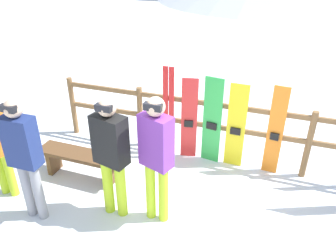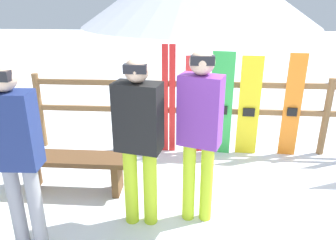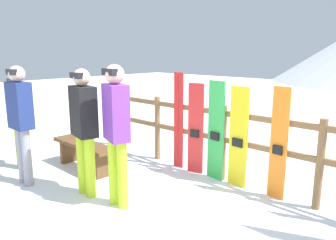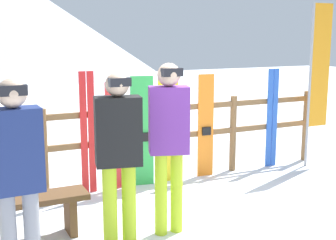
{
  "view_description": "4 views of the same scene",
  "coord_description": "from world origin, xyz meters",
  "px_view_note": "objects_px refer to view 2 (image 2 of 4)",
  "views": [
    {
      "loc": [
        0.83,
        -3.06,
        3.29
      ],
      "look_at": [
        -0.56,
        0.82,
        1.14
      ],
      "focal_mm": 35.0,
      "sensor_mm": 36.0,
      "label": 1
    },
    {
      "loc": [
        -0.56,
        -2.85,
        2.26
      ],
      "look_at": [
        -0.83,
        1.0,
        0.78
      ],
      "focal_mm": 35.0,
      "sensor_mm": 36.0,
      "label": 2
    },
    {
      "loc": [
        2.73,
        -2.31,
        1.95
      ],
      "look_at": [
        -0.52,
        1.09,
        0.97
      ],
      "focal_mm": 35.0,
      "sensor_mm": 36.0,
      "label": 3
    },
    {
      "loc": [
        -2.48,
        -4.16,
        2.1
      ],
      "look_at": [
        -0.14,
        0.78,
        1.09
      ],
      "focal_mm": 50.0,
      "sensor_mm": 36.0,
      "label": 4
    }
  ],
  "objects_px": {
    "snowboard_green": "(221,105)",
    "snowboard_orange": "(292,107)",
    "bench": "(73,165)",
    "person_black": "(139,134)",
    "ski_pair_red": "(169,100)",
    "snowboard_red": "(194,106)",
    "person_navy": "(15,147)",
    "snowboard_yellow": "(249,107)",
    "person_purple": "(200,126)"
  },
  "relations": [
    {
      "from": "snowboard_red",
      "to": "snowboard_green",
      "type": "bearing_deg",
      "value": 0.01
    },
    {
      "from": "ski_pair_red",
      "to": "snowboard_red",
      "type": "height_order",
      "value": "ski_pair_red"
    },
    {
      "from": "bench",
      "to": "snowboard_yellow",
      "type": "xyz_separation_m",
      "value": [
        2.23,
        1.18,
        0.39
      ]
    },
    {
      "from": "bench",
      "to": "snowboard_orange",
      "type": "distance_m",
      "value": 3.1
    },
    {
      "from": "snowboard_red",
      "to": "person_black",
      "type": "bearing_deg",
      "value": -107.7
    },
    {
      "from": "ski_pair_red",
      "to": "snowboard_orange",
      "type": "height_order",
      "value": "ski_pair_red"
    },
    {
      "from": "bench",
      "to": "person_black",
      "type": "height_order",
      "value": "person_black"
    },
    {
      "from": "bench",
      "to": "snowboard_red",
      "type": "relative_size",
      "value": 0.95
    },
    {
      "from": "person_purple",
      "to": "person_black",
      "type": "distance_m",
      "value": 0.59
    },
    {
      "from": "bench",
      "to": "ski_pair_red",
      "type": "height_order",
      "value": "ski_pair_red"
    },
    {
      "from": "bench",
      "to": "person_black",
      "type": "xyz_separation_m",
      "value": [
        0.89,
        -0.53,
        0.67
      ]
    },
    {
      "from": "person_black",
      "to": "snowboard_yellow",
      "type": "xyz_separation_m",
      "value": [
        1.34,
        1.71,
        -0.28
      ]
    },
    {
      "from": "snowboard_green",
      "to": "person_navy",
      "type": "bearing_deg",
      "value": -132.32
    },
    {
      "from": "person_navy",
      "to": "ski_pair_red",
      "type": "height_order",
      "value": "person_navy"
    },
    {
      "from": "ski_pair_red",
      "to": "snowboard_red",
      "type": "relative_size",
      "value": 1.1
    },
    {
      "from": "person_black",
      "to": "ski_pair_red",
      "type": "bearing_deg",
      "value": 84.27
    },
    {
      "from": "person_navy",
      "to": "person_black",
      "type": "relative_size",
      "value": 1.01
    },
    {
      "from": "bench",
      "to": "snowboard_red",
      "type": "bearing_deg",
      "value": 39.35
    },
    {
      "from": "snowboard_green",
      "to": "snowboard_orange",
      "type": "bearing_deg",
      "value": -0.0
    },
    {
      "from": "person_navy",
      "to": "snowboard_green",
      "type": "distance_m",
      "value": 2.89
    },
    {
      "from": "ski_pair_red",
      "to": "snowboard_orange",
      "type": "distance_m",
      "value": 1.78
    },
    {
      "from": "person_purple",
      "to": "snowboard_green",
      "type": "xyz_separation_m",
      "value": [
        0.36,
        1.61,
        -0.31
      ]
    },
    {
      "from": "person_black",
      "to": "snowboard_green",
      "type": "bearing_deg",
      "value": 61.19
    },
    {
      "from": "snowboard_red",
      "to": "snowboard_green",
      "type": "height_order",
      "value": "snowboard_green"
    },
    {
      "from": "bench",
      "to": "person_black",
      "type": "distance_m",
      "value": 1.23
    },
    {
      "from": "bench",
      "to": "snowboard_green",
      "type": "height_order",
      "value": "snowboard_green"
    },
    {
      "from": "snowboard_green",
      "to": "snowboard_orange",
      "type": "xyz_separation_m",
      "value": [
        1.01,
        -0.0,
        -0.01
      ]
    },
    {
      "from": "snowboard_yellow",
      "to": "snowboard_red",
      "type": "bearing_deg",
      "value": -180.0
    },
    {
      "from": "bench",
      "to": "person_purple",
      "type": "relative_size",
      "value": 0.77
    },
    {
      "from": "snowboard_green",
      "to": "snowboard_yellow",
      "type": "height_order",
      "value": "snowboard_green"
    },
    {
      "from": "snowboard_red",
      "to": "snowboard_yellow",
      "type": "relative_size",
      "value": 1.0
    },
    {
      "from": "person_purple",
      "to": "snowboard_orange",
      "type": "relative_size",
      "value": 1.19
    },
    {
      "from": "snowboard_red",
      "to": "snowboard_green",
      "type": "xyz_separation_m",
      "value": [
        0.39,
        0.0,
        0.03
      ]
    },
    {
      "from": "person_navy",
      "to": "person_black",
      "type": "height_order",
      "value": "person_navy"
    },
    {
      "from": "person_black",
      "to": "snowboard_orange",
      "type": "height_order",
      "value": "person_black"
    },
    {
      "from": "snowboard_green",
      "to": "snowboard_red",
      "type": "bearing_deg",
      "value": -179.99
    },
    {
      "from": "person_navy",
      "to": "person_purple",
      "type": "xyz_separation_m",
      "value": [
        1.58,
        0.52,
        0.03
      ]
    },
    {
      "from": "person_navy",
      "to": "snowboard_orange",
      "type": "height_order",
      "value": "person_navy"
    },
    {
      "from": "bench",
      "to": "person_black",
      "type": "relative_size",
      "value": 0.8
    },
    {
      "from": "person_navy",
      "to": "snowboard_red",
      "type": "bearing_deg",
      "value": 54.04
    },
    {
      "from": "person_navy",
      "to": "snowboard_green",
      "type": "height_order",
      "value": "person_navy"
    },
    {
      "from": "person_navy",
      "to": "snowboard_orange",
      "type": "xyz_separation_m",
      "value": [
        2.95,
        2.13,
        -0.28
      ]
    },
    {
      "from": "person_navy",
      "to": "ski_pair_red",
      "type": "bearing_deg",
      "value": 61.23
    },
    {
      "from": "snowboard_green",
      "to": "ski_pair_red",
      "type": "bearing_deg",
      "value": 179.75
    },
    {
      "from": "person_navy",
      "to": "snowboard_green",
      "type": "bearing_deg",
      "value": 47.68
    },
    {
      "from": "snowboard_orange",
      "to": "snowboard_green",
      "type": "bearing_deg",
      "value": 180.0
    },
    {
      "from": "bench",
      "to": "snowboard_orange",
      "type": "xyz_separation_m",
      "value": [
        2.84,
        1.18,
        0.41
      ]
    },
    {
      "from": "person_purple",
      "to": "ski_pair_red",
      "type": "xyz_separation_m",
      "value": [
        -0.41,
        1.61,
        -0.26
      ]
    },
    {
      "from": "snowboard_orange",
      "to": "snowboard_yellow",
      "type": "bearing_deg",
      "value": -180.0
    },
    {
      "from": "snowboard_orange",
      "to": "person_purple",
      "type": "bearing_deg",
      "value": -130.32
    }
  ]
}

